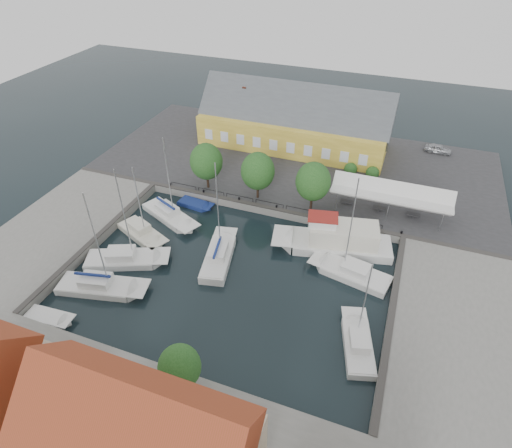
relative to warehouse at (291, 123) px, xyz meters
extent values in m
plane|color=black|center=(2.60, -28.36, -4.43)|extent=(140.00, 140.00, 0.00)
cube|color=#2D2D30|center=(2.60, -5.36, -3.93)|extent=(56.00, 26.00, 1.00)
cube|color=slate|center=(-19.40, -30.36, -3.93)|extent=(12.00, 24.00, 1.00)
cube|color=slate|center=(24.60, -30.36, -3.93)|extent=(12.00, 24.00, 1.00)
cube|color=#383533|center=(2.60, -18.06, -3.37)|extent=(56.00, 0.60, 0.12)
cube|color=#383533|center=(-13.70, -30.36, -3.37)|extent=(0.60, 24.00, 0.12)
cube|color=#383533|center=(18.90, -30.36, -3.37)|extent=(0.60, 24.00, 0.12)
cylinder|color=black|center=(-11.40, -17.76, -3.23)|extent=(0.24, 0.24, 0.40)
cylinder|color=black|center=(-6.40, -17.76, -3.23)|extent=(0.24, 0.24, 0.40)
cylinder|color=black|center=(-1.40, -17.76, -3.23)|extent=(0.24, 0.24, 0.40)
cylinder|color=black|center=(3.60, -17.76, -3.23)|extent=(0.24, 0.24, 0.40)
cylinder|color=black|center=(8.60, -17.76, -3.23)|extent=(0.24, 0.24, 0.40)
cylinder|color=black|center=(13.60, -17.76, -3.23)|extent=(0.24, 0.24, 0.40)
cylinder|color=black|center=(18.60, -17.76, -3.23)|extent=(0.24, 0.24, 0.40)
cube|color=gold|center=(0.60, -0.36, -1.18)|extent=(28.00, 10.00, 4.50)
cube|color=#474C51|center=(0.60, -0.36, 2.32)|extent=(28.56, 7.60, 7.60)
cube|color=gold|center=(-9.40, 5.64, -1.68)|extent=(6.00, 6.00, 3.50)
cube|color=brown|center=(-7.40, -0.36, 4.17)|extent=(0.60, 0.60, 1.20)
cube|color=silver|center=(16.60, -13.86, -0.73)|extent=(14.00, 4.00, 0.25)
cylinder|color=silver|center=(10.60, -15.66, -2.08)|extent=(0.10, 0.10, 2.70)
cylinder|color=silver|center=(10.60, -12.06, -2.08)|extent=(0.10, 0.10, 2.70)
cylinder|color=silver|center=(16.60, -15.66, -2.08)|extent=(0.10, 0.10, 2.70)
cylinder|color=silver|center=(16.60, -12.06, -2.08)|extent=(0.10, 0.10, 2.70)
cylinder|color=silver|center=(22.60, -15.66, -2.08)|extent=(0.10, 0.10, 2.70)
cylinder|color=silver|center=(22.60, -12.06, -2.08)|extent=(0.10, 0.10, 2.70)
cylinder|color=black|center=(-6.40, -16.36, -2.38)|extent=(0.30, 0.30, 2.10)
ellipsoid|color=#1C4719|center=(-6.40, -16.36, 0.46)|extent=(4.20, 4.20, 4.83)
cylinder|color=black|center=(0.60, -16.36, -2.38)|extent=(0.30, 0.30, 2.10)
ellipsoid|color=#1C4719|center=(0.60, -16.36, 0.46)|extent=(4.20, 4.20, 4.83)
cylinder|color=black|center=(7.60, -16.36, -2.38)|extent=(0.30, 0.30, 2.10)
ellipsoid|color=#1C4719|center=(7.60, -16.36, 0.46)|extent=(4.20, 4.20, 4.83)
imported|color=#A7A9AF|center=(21.84, 4.63, -2.77)|extent=(3.95, 1.78, 1.32)
imported|color=#5A1421|center=(-1.03, -11.54, -2.66)|extent=(3.28, 4.94, 1.54)
cube|color=white|center=(0.47, -28.45, -4.28)|extent=(4.09, 7.47, 1.50)
cube|color=white|center=(0.29, -27.59, -3.49)|extent=(4.29, 8.83, 0.08)
cube|color=white|center=(0.44, -28.28, -3.03)|extent=(2.36, 3.15, 0.90)
cylinder|color=silver|center=(0.17, -27.07, 1.77)|extent=(0.12, 0.12, 10.60)
cube|color=navy|center=(0.47, -28.45, -2.28)|extent=(0.97, 3.50, 0.22)
cube|color=white|center=(12.56, -21.44, -4.33)|extent=(11.40, 6.16, 1.80)
cube|color=white|center=(11.24, -21.71, -3.39)|extent=(13.48, 6.45, 0.08)
cube|color=beige|center=(12.56, -21.44, -2.33)|extent=(7.97, 4.88, 2.20)
cube|color=white|center=(10.18, -21.93, -0.93)|extent=(3.36, 2.79, 1.20)
cube|color=maroon|center=(10.18, -21.93, -0.28)|extent=(3.65, 2.96, 0.10)
cube|color=white|center=(14.88, -25.56, -4.38)|extent=(7.43, 4.33, 1.30)
cube|color=white|center=(14.03, -25.37, -3.69)|extent=(8.77, 4.51, 0.08)
cube|color=white|center=(14.71, -25.52, -3.23)|extent=(3.14, 2.54, 0.90)
cylinder|color=silver|center=(13.52, -25.26, 1.71)|extent=(0.12, 0.12, 10.89)
cube|color=white|center=(16.63, -34.61, -4.38)|extent=(3.93, 6.40, 1.30)
cube|color=white|center=(16.42, -33.89, -3.69)|extent=(4.17, 7.52, 0.08)
cube|color=white|center=(16.59, -34.47, -3.23)|extent=(2.21, 2.74, 0.90)
cylinder|color=silver|center=(16.30, -33.46, 0.45)|extent=(0.12, 0.12, 8.35)
cube|color=white|center=(-9.01, -22.83, -4.38)|extent=(7.59, 5.30, 1.30)
cube|color=white|center=(-8.19, -23.20, -3.69)|extent=(8.85, 5.80, 0.08)
cube|color=white|center=(-8.84, -22.90, -3.23)|extent=(3.33, 2.78, 0.90)
cylinder|color=silver|center=(-7.70, -23.42, 1.49)|extent=(0.12, 0.12, 10.44)
cube|color=navy|center=(-9.01, -22.83, -2.48)|extent=(3.35, 1.67, 0.22)
cube|color=beige|center=(-10.18, -27.11, -4.38)|extent=(6.34, 4.67, 1.30)
cube|color=beige|center=(-9.51, -27.41, -3.69)|extent=(7.36, 5.06, 0.08)
cube|color=beige|center=(-10.05, -27.17, -3.23)|extent=(2.82, 2.51, 0.90)
cylinder|color=silver|center=(-9.12, -27.59, 0.64)|extent=(0.12, 0.12, 8.73)
cube|color=white|center=(-9.47, -32.04, -4.38)|extent=(7.86, 5.54, 1.30)
cube|color=white|center=(-8.63, -31.69, -3.69)|extent=(9.16, 5.99, 0.08)
cube|color=white|center=(-9.30, -31.97, -3.23)|extent=(3.46, 2.98, 0.90)
cylinder|color=silver|center=(-8.13, -31.48, 1.68)|extent=(0.12, 0.12, 10.81)
cube|color=white|center=(-9.45, -36.35, -4.38)|extent=(7.91, 4.42, 1.30)
cube|color=white|center=(-8.53, -36.14, -3.69)|extent=(9.35, 4.64, 0.08)
cube|color=white|center=(-9.26, -36.31, -3.23)|extent=(3.34, 2.55, 0.90)
cylinder|color=silver|center=(-7.99, -36.02, 1.76)|extent=(0.12, 0.12, 10.99)
cube|color=navy|center=(-9.45, -36.35, -2.48)|extent=(3.69, 1.03, 0.22)
cube|color=white|center=(-11.41, -41.25, -4.38)|extent=(3.99, 2.11, 0.90)
cube|color=white|center=(-10.93, -41.22, -3.89)|extent=(4.75, 2.09, 0.08)
cube|color=navy|center=(-7.12, -19.50, -4.38)|extent=(3.97, 2.28, 0.80)
cube|color=navy|center=(-6.65, -19.55, -3.94)|extent=(4.72, 2.29, 0.08)
cube|color=#963520|center=(6.60, -51.36, 5.32)|extent=(12.36, 6.50, 6.50)
cube|color=brown|center=(3.60, -51.36, 6.97)|extent=(0.70, 0.70, 1.00)
cube|color=brown|center=(9.00, -51.36, 6.87)|extent=(0.60, 0.60, 0.80)
camera|label=1|loc=(16.35, -59.41, 26.90)|focal=30.00mm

